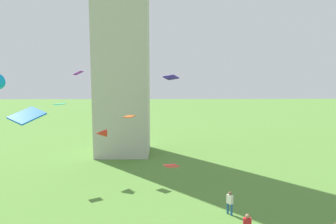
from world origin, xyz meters
name	(u,v)px	position (x,y,z in m)	size (l,w,h in m)	color
person_3	(230,202)	(2.08, 20.96, 0.96)	(0.45, 0.51, 1.69)	#235693
kite_flying_1	(171,78)	(-2.02, 23.39, 9.66)	(1.28, 1.46, 0.44)	#3111C6
kite_flying_2	(78,73)	(-10.96, 31.29, 9.98)	(0.97, 0.77, 0.44)	#9814DC
kite_flying_3	(101,133)	(-8.30, 28.26, 4.51)	(1.22, 1.05, 0.76)	red
kite_flying_5	(27,116)	(-8.42, 12.91, 8.23)	(1.42, 1.49, 0.64)	blue
kite_flying_6	(60,104)	(-11.89, 28.03, 7.22)	(1.23, 1.13, 0.09)	#27C49A
kite_flying_7	(129,116)	(-5.79, 29.13, 5.94)	(1.31, 1.30, 0.26)	#BD4A17
kite_flying_8	(171,166)	(-2.17, 17.59, 4.59)	(0.97, 0.80, 0.48)	red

